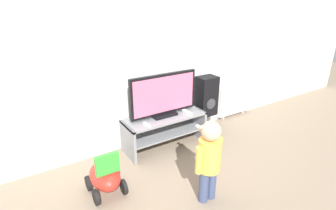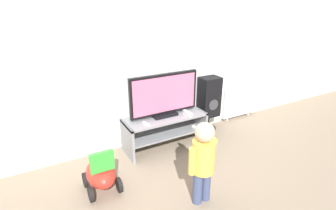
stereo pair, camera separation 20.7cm
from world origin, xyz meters
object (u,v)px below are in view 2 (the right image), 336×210
remote_primary (146,124)px  ride_on_toy (101,174)px  radiator (239,101)px  game_console (188,113)px  child (203,156)px  speaker_tower (209,98)px  television (164,96)px

remote_primary → ride_on_toy: bearing=-151.7°
ride_on_toy → radiator: size_ratio=0.77×
game_console → child: child is taller
remote_primary → speaker_tower: size_ratio=0.15×
game_console → child: bearing=-115.5°
ride_on_toy → television: bearing=26.1°
television → radiator: size_ratio=1.41×
speaker_tower → ride_on_toy: bearing=-161.8°
radiator → television: bearing=-172.5°
television → speaker_tower: (0.89, 0.11, -0.23)m
television → speaker_tower: 0.92m
game_console → radiator: (1.34, 0.35, -0.18)m
game_console → ride_on_toy: (-1.42, -0.41, -0.29)m
remote_primary → game_console: bearing=0.4°
speaker_tower → ride_on_toy: (-1.99, -0.65, -0.34)m
television → radiator: television is taller
speaker_tower → radiator: (0.77, 0.10, -0.23)m
radiator → speaker_tower: bearing=-172.5°
ride_on_toy → radiator: radiator is taller
game_console → radiator: radiator is taller
television → game_console: size_ratio=5.32×
speaker_tower → child: bearing=-129.2°
game_console → remote_primary: game_console is taller
television → game_console: 0.45m
television → game_console: bearing=-22.5°
remote_primary → child: size_ratio=0.14×
speaker_tower → game_console: bearing=-156.6°
child → ride_on_toy: 1.18m
game_console → television: bearing=157.5°
speaker_tower → ride_on_toy: speaker_tower is taller
child → radiator: size_ratio=1.28×
television → remote_primary: size_ratio=7.73×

